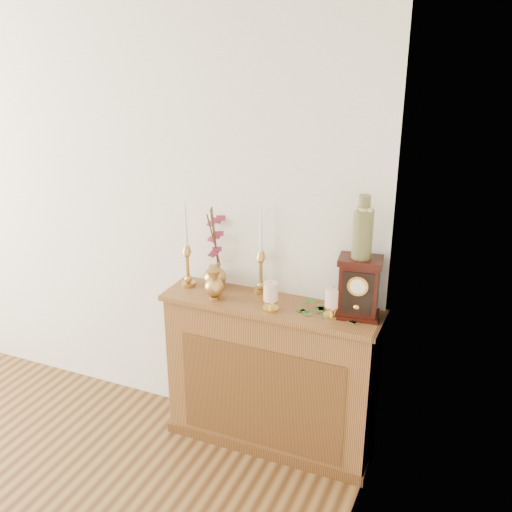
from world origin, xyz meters
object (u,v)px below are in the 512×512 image
at_px(candlestick_left, 187,259).
at_px(ginger_jar, 216,249).
at_px(ceramic_vase, 363,230).
at_px(candlestick_center, 261,265).
at_px(bud_vase, 214,285).
at_px(mantel_clock, 359,288).

height_order(candlestick_left, ginger_jar, candlestick_left).
height_order(ginger_jar, ceramic_vase, ceramic_vase).
bearing_deg(candlestick_left, candlestick_center, 10.85).
height_order(bud_vase, ginger_jar, ginger_jar).
distance_m(ginger_jar, ceramic_vase, 0.89).
relative_size(ginger_jar, ceramic_vase, 1.55).
bearing_deg(ceramic_vase, bud_vase, -172.01).
bearing_deg(ginger_jar, ceramic_vase, -4.54).
bearing_deg(bud_vase, candlestick_left, 155.15).
bearing_deg(ceramic_vase, mantel_clock, -82.34).
height_order(candlestick_center, mantel_clock, candlestick_center).
height_order(mantel_clock, ceramic_vase, ceramic_vase).
xyz_separation_m(candlestick_left, candlestick_center, (0.43, 0.08, 0.00)).
distance_m(ginger_jar, mantel_clock, 0.86).
xyz_separation_m(bud_vase, ginger_jar, (-0.07, 0.18, 0.14)).
height_order(candlestick_left, candlestick_center, candlestick_center).
bearing_deg(bud_vase, ceramic_vase, 7.99).
relative_size(candlestick_left, bud_vase, 2.92).
relative_size(bud_vase, ginger_jar, 0.35).
xyz_separation_m(candlestick_center, ceramic_vase, (0.58, -0.08, 0.31)).
xyz_separation_m(candlestick_left, bud_vase, (0.22, -0.10, -0.08)).
height_order(bud_vase, ceramic_vase, ceramic_vase).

